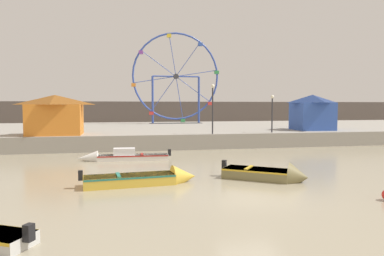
# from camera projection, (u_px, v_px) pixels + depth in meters

# --- Properties ---
(ground_plane) EXTENTS (240.00, 240.00, 0.00)m
(ground_plane) POSITION_uv_depth(u_px,v_px,m) (251.00, 197.00, 14.16)
(ground_plane) COLOR gray
(quay_promenade) EXTENTS (110.00, 23.85, 1.29)m
(quay_promenade) POSITION_uv_depth(u_px,v_px,m) (166.00, 132.00, 40.81)
(quay_promenade) COLOR gray
(quay_promenade) RESTS_ON ground_plane
(distant_town_skyline) EXTENTS (140.00, 3.00, 4.40)m
(distant_town_skyline) POSITION_uv_depth(u_px,v_px,m) (151.00, 114.00, 61.00)
(distant_town_skyline) COLOR #564C47
(distant_town_skyline) RESTS_ON ground_plane
(motorboat_mustard_yellow) EXTENTS (5.49, 1.76, 1.19)m
(motorboat_mustard_yellow) POSITION_uv_depth(u_px,v_px,m) (149.00, 178.00, 16.55)
(motorboat_mustard_yellow) COLOR gold
(motorboat_mustard_yellow) RESTS_ON ground_plane
(motorboat_olive_wood) EXTENTS (4.16, 3.54, 1.35)m
(motorboat_olive_wood) POSITION_uv_depth(u_px,v_px,m) (272.00, 175.00, 17.43)
(motorboat_olive_wood) COLOR olive
(motorboat_olive_wood) RESTS_ON ground_plane
(motorboat_white_red_stripe) EXTENTS (6.24, 1.31, 1.14)m
(motorboat_white_red_stripe) POSITION_uv_depth(u_px,v_px,m) (118.00, 157.00, 23.77)
(motorboat_white_red_stripe) COLOR silver
(motorboat_white_red_stripe) RESTS_ON ground_plane
(ferris_wheel_blue_frame) EXTENTS (11.93, 1.20, 12.24)m
(ferris_wheel_blue_frame) POSITION_uv_depth(u_px,v_px,m) (176.00, 78.00, 47.58)
(ferris_wheel_blue_frame) COLOR #334CA8
(ferris_wheel_blue_frame) RESTS_ON quay_promenade
(carnival_booth_orange_canopy) EXTENTS (4.67, 3.65, 3.29)m
(carnival_booth_orange_canopy) POSITION_uv_depth(u_px,v_px,m) (55.00, 114.00, 28.99)
(carnival_booth_orange_canopy) COLOR orange
(carnival_booth_orange_canopy) RESTS_ON quay_promenade
(carnival_booth_blue_tent) EXTENTS (4.03, 3.96, 3.49)m
(carnival_booth_blue_tent) POSITION_uv_depth(u_px,v_px,m) (312.00, 112.00, 34.98)
(carnival_booth_blue_tent) COLOR #3356B7
(carnival_booth_blue_tent) RESTS_ON quay_promenade
(promenade_lamp_near) EXTENTS (0.32, 0.32, 3.36)m
(promenade_lamp_near) POSITION_uv_depth(u_px,v_px,m) (272.00, 107.00, 31.51)
(promenade_lamp_near) COLOR #2D2D33
(promenade_lamp_near) RESTS_ON quay_promenade
(promenade_lamp_far) EXTENTS (0.32, 0.32, 4.21)m
(promenade_lamp_far) POSITION_uv_depth(u_px,v_px,m) (213.00, 102.00, 29.82)
(promenade_lamp_far) COLOR #2D2D33
(promenade_lamp_far) RESTS_ON quay_promenade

